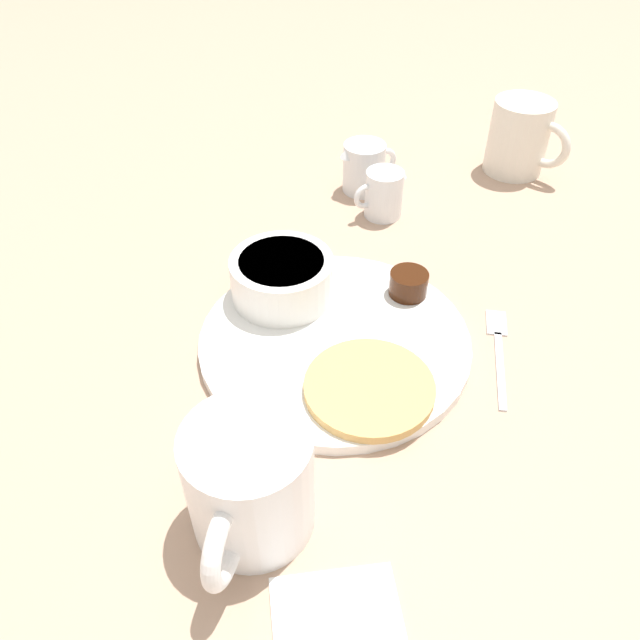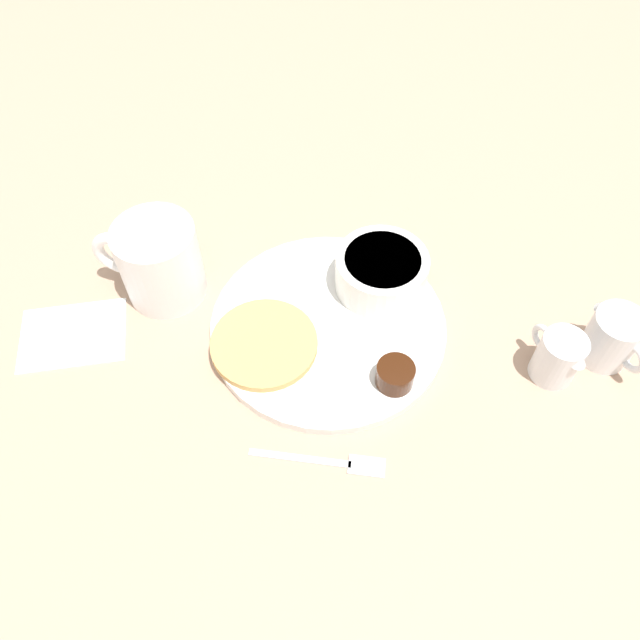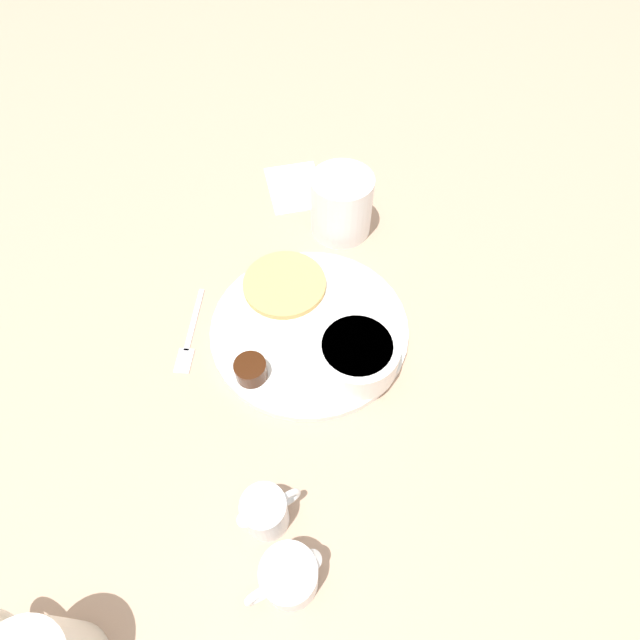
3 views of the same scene
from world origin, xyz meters
TOP-DOWN VIEW (x-y plane):
  - ground_plane at (0.00, 0.00)m, footprint 4.00×4.00m
  - plate at (0.00, 0.00)m, footprint 0.26×0.26m
  - pancake_stack at (0.07, 0.02)m, footprint 0.12×0.12m
  - bowl at (-0.07, -0.04)m, footprint 0.11×0.11m
  - syrup_cup at (-0.05, 0.09)m, footprint 0.04×0.04m
  - butter_ramekin at (-0.10, -0.04)m, footprint 0.04×0.04m
  - coffee_mug at (0.17, -0.10)m, footprint 0.12×0.09m
  - creamer_pitcher_near at (-0.22, 0.11)m, footprint 0.05×0.07m
  - creamer_pitcher_far at (-0.29, 0.10)m, footprint 0.05×0.08m
  - fork at (0.03, 0.16)m, footprint 0.13×0.06m
  - second_mug at (-0.30, 0.32)m, footprint 0.10×0.09m

SIDE VIEW (x-z plane):
  - ground_plane at x=0.00m, z-range 0.00..0.00m
  - fork at x=0.03m, z-range 0.00..0.00m
  - plate at x=0.00m, z-range 0.00..0.01m
  - pancake_stack at x=0.07m, z-range 0.01..0.02m
  - syrup_cup at x=-0.05m, z-range 0.01..0.04m
  - butter_ramekin at x=-0.10m, z-range 0.01..0.05m
  - creamer_pitcher_near at x=-0.22m, z-range 0.00..0.06m
  - creamer_pitcher_far at x=-0.29m, z-range 0.00..0.07m
  - bowl at x=-0.07m, z-range 0.01..0.06m
  - coffee_mug at x=0.17m, z-range 0.00..0.10m
  - second_mug at x=-0.30m, z-range 0.00..0.10m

